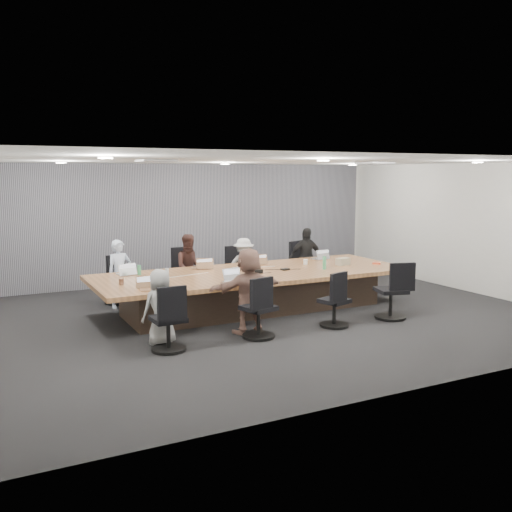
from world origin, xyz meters
name	(u,v)px	position (x,y,z in m)	size (l,w,h in m)	color
floor	(266,315)	(0.00, 0.00, 0.00)	(10.00, 8.00, 0.00)	black
ceiling	(266,161)	(0.00, 0.00, 2.80)	(10.00, 8.00, 0.00)	white
wall_back	(189,223)	(0.00, 4.00, 1.40)	(10.00, 2.80, 0.00)	beige
wall_front	(425,275)	(0.00, -4.00, 1.40)	(10.00, 2.80, 0.00)	beige
wall_right	(468,228)	(5.00, 0.00, 1.40)	(8.00, 2.80, 0.00)	beige
curtain	(190,223)	(0.00, 3.92, 1.40)	(9.80, 0.04, 2.80)	slate
conference_table	(254,289)	(0.00, 0.50, 0.40)	(6.00, 2.20, 0.74)	#3A2A21
chair_0	(116,286)	(-2.21, 2.20, 0.36)	(0.49, 0.49, 0.72)	black
chair_1	(185,277)	(-0.77, 2.20, 0.43)	(0.58, 0.58, 0.85)	black
chair_2	(237,274)	(0.44, 2.20, 0.39)	(0.52, 0.52, 0.78)	black
chair_3	(298,268)	(2.00, 2.20, 0.41)	(0.55, 0.55, 0.82)	black
chair_4	(168,324)	(-2.25, -1.20, 0.40)	(0.54, 0.54, 0.80)	black
chair_5	(259,313)	(-0.77, -1.20, 0.40)	(0.54, 0.54, 0.80)	black
chair_6	(334,305)	(0.67, -1.20, 0.37)	(0.50, 0.50, 0.75)	black
chair_7	(391,295)	(1.89, -1.20, 0.43)	(0.58, 0.58, 0.86)	black
person_0	(120,274)	(-2.21, 1.85, 0.66)	(0.48, 0.32, 1.32)	#B0C0D9
laptop_0	(127,274)	(-2.21, 1.30, 0.75)	(0.33, 0.23, 0.02)	#B2B2B7
person_1	(190,267)	(-0.77, 1.85, 0.68)	(0.66, 0.51, 1.36)	#331D1A
laptop_1	(200,268)	(-0.77, 1.30, 0.75)	(0.34, 0.23, 0.02)	#8C6647
person_2	(244,266)	(0.44, 1.85, 0.61)	(0.78, 0.45, 1.21)	#A3A3A3
laptop_2	(255,263)	(0.44, 1.30, 0.75)	(0.34, 0.24, 0.02)	#8C6647
person_3	(306,258)	(2.00, 1.85, 0.68)	(0.80, 0.33, 1.37)	black
laptop_3	(319,258)	(2.00, 1.30, 0.75)	(0.33, 0.22, 0.02)	#B2B2B7
person_4	(161,307)	(-2.25, -0.85, 0.58)	(0.57, 0.37, 1.16)	gray
laptop_4	(150,290)	(-2.25, -0.30, 0.75)	(0.30, 0.21, 0.02)	#8C6647
person_5	(249,290)	(-0.77, -0.85, 0.70)	(1.29, 0.41, 1.40)	#815C4F
laptop_5	(234,282)	(-0.77, -0.30, 0.75)	(0.33, 0.23, 0.02)	#B2B2B7
bottle_green_left	(139,271)	(-2.10, 0.84, 0.85)	(0.06, 0.06, 0.23)	#409E63
bottle_green_right	(324,263)	(1.34, 0.11, 0.87)	(0.07, 0.07, 0.25)	#409E63
bottle_clear	(167,274)	(-1.73, 0.41, 0.84)	(0.06, 0.06, 0.21)	silver
cup_white_far	(248,267)	(-0.02, 0.73, 0.79)	(0.08, 0.08, 0.10)	white
cup_white_near	(305,262)	(1.33, 0.78, 0.79)	(0.08, 0.08, 0.10)	white
mug_brown	(121,282)	(-2.54, 0.37, 0.79)	(0.08, 0.08, 0.10)	brown
mic_left	(234,274)	(-0.46, 0.39, 0.75)	(0.14, 0.09, 0.03)	black
mic_right	(285,269)	(0.61, 0.38, 0.76)	(0.16, 0.11, 0.03)	black
stapler	(258,271)	(0.00, 0.30, 0.77)	(0.18, 0.04, 0.07)	black
canvas_bag	(343,261)	(1.97, 0.38, 0.81)	(0.26, 0.16, 0.14)	tan
snack_packet	(377,263)	(2.65, 0.16, 0.76)	(0.16, 0.11, 0.04)	#D84C2A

